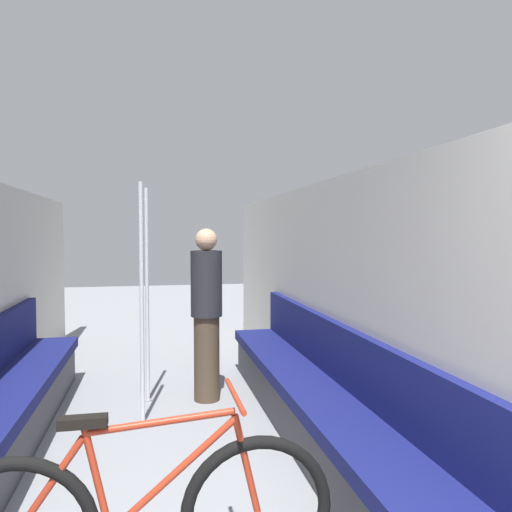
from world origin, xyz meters
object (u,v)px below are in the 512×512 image
Objects in this scene: bench_seat_row_right at (321,409)px; passenger_standing at (207,312)px; grab_pole_near at (147,298)px; grab_pole_far at (142,307)px.

passenger_standing is (-0.72, 1.26, 0.55)m from bench_seat_row_right.
grab_pole_near is at bearing 84.98° from passenger_standing.
bench_seat_row_right is at bearing -146.12° from passenger_standing.
grab_pole_near and grab_pole_far have the same top height.
bench_seat_row_right is 2.22× the size of grab_pole_far.
grab_pole_far is at bearing 132.44° from passenger_standing.
grab_pole_near is 0.58m from passenger_standing.
passenger_standing is (0.56, -0.09, -0.14)m from grab_pole_near.
grab_pole_far is at bearing -93.87° from grab_pole_near.
bench_seat_row_right is 1.55m from passenger_standing.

